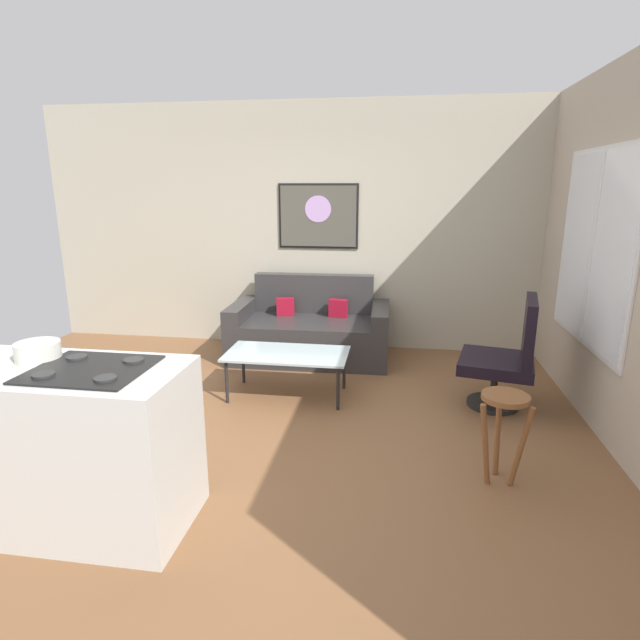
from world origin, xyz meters
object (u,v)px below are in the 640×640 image
at_px(coffee_table, 287,356).
at_px(bar_stool, 504,416).
at_px(mixing_bowl, 38,351).
at_px(armchair, 507,356).
at_px(wall_painting, 318,216).
at_px(couch, 310,332).

distance_m(coffee_table, bar_stool, 2.03).
xyz_separation_m(bar_stool, mixing_bowl, (-2.68, -0.67, 0.51)).
bearing_deg(bar_stool, armchair, 78.14).
relative_size(mixing_bowl, wall_painting, 0.26).
distance_m(couch, mixing_bowl, 3.21).
xyz_separation_m(coffee_table, bar_stool, (1.66, -1.17, 0.08)).
bearing_deg(mixing_bowl, wall_painting, 73.02).
bearing_deg(armchair, mixing_bowl, -147.43).
height_order(couch, bar_stool, couch).
relative_size(couch, armchair, 1.78).
bearing_deg(wall_painting, bar_stool, -59.60).
xyz_separation_m(couch, armchair, (1.89, -1.09, 0.17)).
height_order(bar_stool, wall_painting, wall_painting).
xyz_separation_m(coffee_table, mixing_bowl, (-1.01, -1.84, 0.59)).
height_order(couch, coffee_table, couch).
height_order(coffee_table, armchair, armchair).
bearing_deg(armchair, wall_painting, 140.13).
bearing_deg(bar_stool, couch, 125.64).
xyz_separation_m(armchair, wall_painting, (-1.88, 1.57, 1.07)).
distance_m(bar_stool, mixing_bowl, 2.81).
bearing_deg(coffee_table, wall_painting, 88.73).
height_order(coffee_table, bar_stool, bar_stool).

